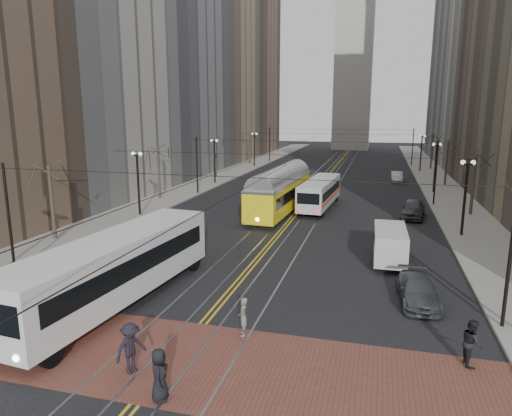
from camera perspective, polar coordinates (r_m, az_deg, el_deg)
The scene contains 25 objects.
ground at distance 22.16m, azimuth -5.71°, elevation -13.15°, with size 260.00×260.00×0.00m, color black.
sidewalk_left at distance 68.14m, azimuth -4.15°, elevation 4.03°, with size 5.00×140.00×0.15m, color gray.
sidewalk_right at distance 64.86m, azimuth 21.79°, elevation 2.81°, with size 5.00×140.00×0.15m, color gray.
crosswalk_band at distance 18.89m, azimuth -10.21°, elevation -17.97°, with size 25.00×6.00×0.01m, color brown.
streetcar_rails at distance 64.81m, azimuth 8.50°, elevation 3.47°, with size 4.80×130.00×0.02m, color gray.
centre_lines at distance 64.81m, azimuth 8.50°, elevation 3.47°, with size 0.42×130.00×0.01m, color gold.
building_left_mid at distance 72.95m, azimuth -12.29°, elevation 17.65°, with size 16.00×20.00×34.00m, color slate.
building_left_midfar at distance 93.08m, azimuth -7.68°, elevation 22.09°, with size 20.00×20.00×52.00m, color #817459.
building_left_far at distance 110.24m, azimuth -2.39°, elevation 17.42°, with size 16.00×20.00×40.00m, color brown.
building_right_far at distance 106.83m, azimuth 25.96°, elevation 16.46°, with size 16.00×20.00×40.00m, color slate.
clock_tower at distance 123.83m, azimuth 12.45°, elevation 24.04°, with size 12.00×12.00×66.00m.
lamp_posts at distance 48.47m, azimuth 6.33°, elevation 4.05°, with size 27.60×57.20×5.60m.
street_trees at distance 54.85m, azimuth 7.39°, elevation 4.93°, with size 31.68×53.28×5.60m.
trolley_wires at distance 54.33m, azimuth 7.35°, elevation 5.90°, with size 25.96×120.00×6.60m.
transit_bus at distance 23.61m, azimuth -17.11°, elevation -7.56°, with size 2.85×13.67×3.42m, color white.
streetcar at distance 43.23m, azimuth 3.07°, elevation 1.66°, with size 2.67×14.36×3.38m, color yellow.
rear_bus at distance 45.65m, azimuth 7.97°, elevation 1.76°, with size 2.35×10.83×2.83m, color silver.
cargo_van at distance 29.99m, azimuth 16.37°, elevation -4.57°, with size 1.92×5.00×2.21m, color silver.
sedan_grey at distance 43.38m, azimuth 19.04°, elevation -0.12°, with size 1.93×4.80×1.64m, color #383B3F.
sedan_silver at distance 65.26m, azimuth 17.18°, elevation 3.74°, with size 1.47×4.22×1.39m, color #A9ACB1.
sedan_parked at distance 24.50m, azimuth 19.56°, elevation -9.66°, with size 1.80×4.42×1.28m, color #404448.
pedestrian_a at distance 16.25m, azimuth -11.97°, elevation -19.70°, with size 0.88×0.57×1.80m, color black.
pedestrian_b at distance 19.90m, azimuth -1.61°, elevation -13.42°, with size 0.61×0.40×1.67m, color slate.
pedestrian_c at distance 19.54m, azimuth 25.35°, elevation -14.94°, with size 0.87×0.68×1.80m, color black.
pedestrian_d at distance 17.88m, azimuth -15.38°, elevation -16.52°, with size 1.24×0.71×1.92m, color black.
Camera 1 is at (7.27, -18.72, 9.36)m, focal length 32.00 mm.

